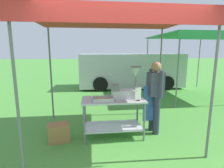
{
  "coord_description": "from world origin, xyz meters",
  "views": [
    {
      "loc": [
        -0.52,
        -2.38,
        1.83
      ],
      "look_at": [
        -0.07,
        1.4,
        1.12
      ],
      "focal_mm": 28.41,
      "sensor_mm": 36.0,
      "label": 1
    }
  ],
  "objects_px": {
    "donut_cart": "(113,109)",
    "neighbour_tent": "(194,37)",
    "vendor": "(155,94)",
    "supply_crate": "(59,133)",
    "donut_tray": "(103,100)",
    "donut_fryer": "(127,88)",
    "menu_sign": "(138,95)",
    "van_silver": "(131,70)",
    "stall_canopy": "(113,22)"
  },
  "relations": [
    {
      "from": "menu_sign",
      "to": "vendor",
      "type": "relative_size",
      "value": 0.17
    },
    {
      "from": "van_silver",
      "to": "neighbour_tent",
      "type": "distance_m",
      "value": 3.29
    },
    {
      "from": "donut_tray",
      "to": "neighbour_tent",
      "type": "xyz_separation_m",
      "value": [
        3.84,
        3.34,
        1.53
      ]
    },
    {
      "from": "menu_sign",
      "to": "donut_cart",
      "type": "bearing_deg",
      "value": 157.63
    },
    {
      "from": "van_silver",
      "to": "neighbour_tent",
      "type": "xyz_separation_m",
      "value": [
        2.06,
        -2.07,
        1.51
      ]
    },
    {
      "from": "stall_canopy",
      "to": "donut_fryer",
      "type": "height_order",
      "value": "stall_canopy"
    },
    {
      "from": "stall_canopy",
      "to": "van_silver",
      "type": "height_order",
      "value": "stall_canopy"
    },
    {
      "from": "stall_canopy",
      "to": "vendor",
      "type": "height_order",
      "value": "stall_canopy"
    },
    {
      "from": "donut_cart",
      "to": "vendor",
      "type": "relative_size",
      "value": 0.82
    },
    {
      "from": "donut_cart",
      "to": "vendor",
      "type": "distance_m",
      "value": 1.0
    },
    {
      "from": "donut_tray",
      "to": "donut_fryer",
      "type": "height_order",
      "value": "donut_fryer"
    },
    {
      "from": "van_silver",
      "to": "stall_canopy",
      "type": "bearing_deg",
      "value": -106.72
    },
    {
      "from": "stall_canopy",
      "to": "menu_sign",
      "type": "relative_size",
      "value": 11.78
    },
    {
      "from": "donut_fryer",
      "to": "menu_sign",
      "type": "bearing_deg",
      "value": -51.72
    },
    {
      "from": "donut_tray",
      "to": "van_silver",
      "type": "relative_size",
      "value": 0.09
    },
    {
      "from": "donut_tray",
      "to": "donut_fryer",
      "type": "xyz_separation_m",
      "value": [
        0.52,
        0.13,
        0.21
      ]
    },
    {
      "from": "donut_fryer",
      "to": "supply_crate",
      "type": "height_order",
      "value": "donut_fryer"
    },
    {
      "from": "stall_canopy",
      "to": "donut_fryer",
      "type": "xyz_separation_m",
      "value": [
        0.3,
        -0.07,
        -1.33
      ]
    },
    {
      "from": "vendor",
      "to": "neighbour_tent",
      "type": "distance_m",
      "value": 4.39
    },
    {
      "from": "donut_tray",
      "to": "supply_crate",
      "type": "relative_size",
      "value": 0.9
    },
    {
      "from": "supply_crate",
      "to": "van_silver",
      "type": "distance_m",
      "value": 6.07
    },
    {
      "from": "donut_cart",
      "to": "donut_fryer",
      "type": "bearing_deg",
      "value": 5.37
    },
    {
      "from": "stall_canopy",
      "to": "supply_crate",
      "type": "bearing_deg",
      "value": -170.61
    },
    {
      "from": "stall_canopy",
      "to": "menu_sign",
      "type": "xyz_separation_m",
      "value": [
        0.48,
        -0.3,
        -1.44
      ]
    },
    {
      "from": "donut_cart",
      "to": "supply_crate",
      "type": "relative_size",
      "value": 2.73
    },
    {
      "from": "supply_crate",
      "to": "donut_fryer",
      "type": "bearing_deg",
      "value": 4.71
    },
    {
      "from": "donut_cart",
      "to": "neighbour_tent",
      "type": "height_order",
      "value": "neighbour_tent"
    },
    {
      "from": "donut_cart",
      "to": "neighbour_tent",
      "type": "relative_size",
      "value": 0.39
    },
    {
      "from": "van_silver",
      "to": "neighbour_tent",
      "type": "relative_size",
      "value": 1.53
    },
    {
      "from": "donut_fryer",
      "to": "van_silver",
      "type": "bearing_deg",
      "value": 76.54
    },
    {
      "from": "donut_tray",
      "to": "menu_sign",
      "type": "relative_size",
      "value": 1.58
    },
    {
      "from": "supply_crate",
      "to": "donut_cart",
      "type": "bearing_deg",
      "value": 4.54
    },
    {
      "from": "stall_canopy",
      "to": "supply_crate",
      "type": "height_order",
      "value": "stall_canopy"
    },
    {
      "from": "stall_canopy",
      "to": "neighbour_tent",
      "type": "relative_size",
      "value": 0.97
    },
    {
      "from": "donut_tray",
      "to": "supply_crate",
      "type": "distance_m",
      "value": 1.15
    },
    {
      "from": "stall_canopy",
      "to": "neighbour_tent",
      "type": "height_order",
      "value": "stall_canopy"
    },
    {
      "from": "donut_fryer",
      "to": "supply_crate",
      "type": "bearing_deg",
      "value": -175.29
    },
    {
      "from": "donut_cart",
      "to": "donut_fryer",
      "type": "height_order",
      "value": "donut_fryer"
    },
    {
      "from": "donut_fryer",
      "to": "stall_canopy",
      "type": "bearing_deg",
      "value": 167.05
    },
    {
      "from": "supply_crate",
      "to": "van_silver",
      "type": "bearing_deg",
      "value": 63.39
    },
    {
      "from": "donut_tray",
      "to": "vendor",
      "type": "bearing_deg",
      "value": 9.97
    },
    {
      "from": "supply_crate",
      "to": "neighbour_tent",
      "type": "bearing_deg",
      "value": 34.91
    },
    {
      "from": "donut_cart",
      "to": "van_silver",
      "type": "distance_m",
      "value": 5.53
    },
    {
      "from": "menu_sign",
      "to": "vendor",
      "type": "xyz_separation_m",
      "value": [
        0.47,
        0.3,
        -0.06
      ]
    },
    {
      "from": "vendor",
      "to": "donut_tray",
      "type": "bearing_deg",
      "value": -170.03
    },
    {
      "from": "donut_cart",
      "to": "menu_sign",
      "type": "xyz_separation_m",
      "value": [
        0.48,
        -0.2,
        0.35
      ]
    },
    {
      "from": "neighbour_tent",
      "to": "donut_fryer",
      "type": "bearing_deg",
      "value": -136.04
    },
    {
      "from": "vendor",
      "to": "supply_crate",
      "type": "xyz_separation_m",
      "value": [
        -2.08,
        -0.19,
        -0.72
      ]
    },
    {
      "from": "donut_cart",
      "to": "vendor",
      "type": "xyz_separation_m",
      "value": [
        0.95,
        0.1,
        0.29
      ]
    },
    {
      "from": "stall_canopy",
      "to": "supply_crate",
      "type": "distance_m",
      "value": 2.5
    }
  ]
}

